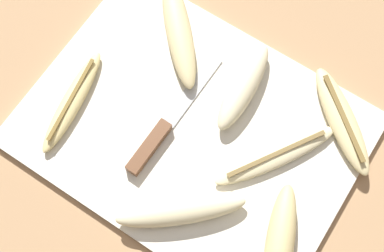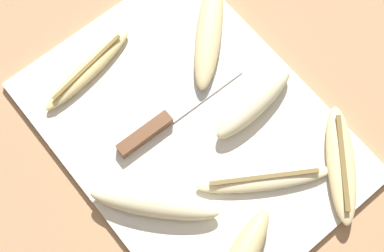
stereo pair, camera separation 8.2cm
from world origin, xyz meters
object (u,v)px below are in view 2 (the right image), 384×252
knife (158,125)px  banana_bright_far (254,103)px  banana_golden_short (88,70)px  banana_mellow_near (341,164)px  banana_cream_curved (264,178)px  banana_pale_long (154,203)px  banana_ripe_center (209,32)px

knife → banana_bright_far: (0.07, 0.14, 0.01)m
banana_golden_short → banana_mellow_near: 0.42m
knife → banana_bright_far: size_ratio=1.43×
banana_golden_short → banana_cream_curved: bearing=17.5°
banana_pale_long → banana_mellow_near: (0.13, 0.25, -0.00)m
banana_ripe_center → banana_mellow_near: bearing=2.0°
knife → banana_bright_far: banana_bright_far is taller
knife → banana_bright_far: 0.15m
knife → banana_cream_curved: same height
banana_golden_short → banana_pale_long: 0.24m
knife → banana_pale_long: (0.09, -0.08, 0.01)m
banana_pale_long → banana_ripe_center: bearing=124.2°
banana_mellow_near → banana_pale_long: bearing=-117.4°
banana_ripe_center → banana_golden_short: (-0.07, -0.19, -0.01)m
banana_ripe_center → banana_mellow_near: (0.29, 0.01, -0.00)m
banana_pale_long → banana_golden_short: bearing=167.9°
banana_cream_curved → banana_bright_far: (-0.10, 0.07, 0.01)m
knife → banana_bright_far: bearing=64.3°
banana_golden_short → banana_cream_curved: (0.31, 0.10, -0.00)m
banana_ripe_center → banana_pale_long: same height
banana_golden_short → banana_mellow_near: banana_mellow_near is taller
banana_golden_short → knife: bearing=11.2°
banana_cream_curved → banana_golden_short: bearing=-162.5°
banana_pale_long → knife: bearing=139.7°
banana_ripe_center → banana_mellow_near: banana_ripe_center is taller
banana_cream_curved → banana_bright_far: 0.12m
banana_ripe_center → banana_mellow_near: size_ratio=1.06×
banana_bright_far → banana_mellow_near: 0.16m
banana_golden_short → banana_mellow_near: bearing=28.6°
banana_pale_long → banana_mellow_near: bearing=62.6°
knife → banana_ripe_center: size_ratio=1.30×
banana_cream_curved → banana_mellow_near: (0.06, 0.10, 0.00)m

